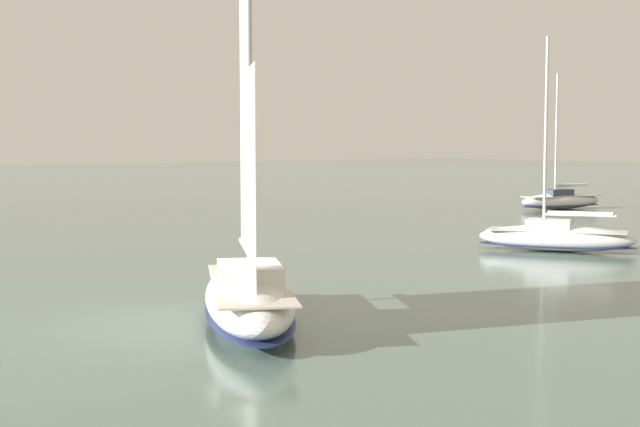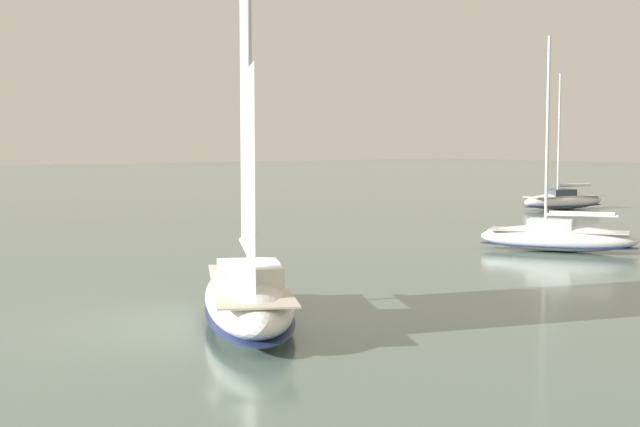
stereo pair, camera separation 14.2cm
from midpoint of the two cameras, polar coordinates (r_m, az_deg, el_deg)
ground_plane at (r=30.82m, az=-4.46°, el=-7.09°), size 400.00×400.00×0.00m
sailboat_main at (r=30.59m, az=-4.47°, el=-5.00°), size 10.80×7.42×14.56m
sailboat_moored_near_marina at (r=84.12m, az=15.36°, el=0.83°), size 3.82×9.21×12.28m
sailboat_moored_outer_mooring at (r=52.30m, az=15.03°, el=-1.45°), size 8.67×7.00×12.11m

